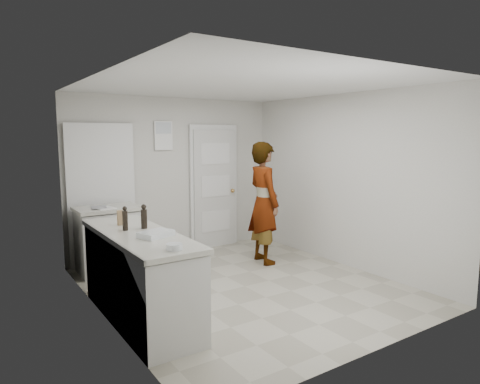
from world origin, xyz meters
TOP-DOWN VIEW (x-y plane):
  - ground at (0.00, 0.00)m, footprint 4.00×4.00m
  - room_shell at (-0.17, 1.95)m, footprint 4.00×4.00m
  - main_counter at (-1.45, -0.20)m, footprint 0.64×1.96m
  - side_counter at (-1.25, 1.55)m, footprint 0.84×0.61m
  - person at (0.84, 0.73)m, footprint 0.52×0.72m
  - cake_mix_box at (-1.47, 0.25)m, footprint 0.10×0.05m
  - spice_jar at (-1.33, 0.60)m, footprint 0.06×0.06m
  - oil_cruet_a at (-1.33, -0.05)m, footprint 0.07×0.07m
  - oil_cruet_b at (-1.53, -0.03)m, footprint 0.06×0.06m
  - baking_dish at (-1.37, -0.47)m, footprint 0.37×0.31m
  - egg_bowl at (-1.43, -1.01)m, footprint 0.14×0.14m
  - papers at (-1.31, 1.45)m, footprint 0.26×0.32m

SIDE VIEW (x-z plane):
  - ground at x=0.00m, z-range 0.00..0.00m
  - main_counter at x=-1.45m, z-range -0.04..0.89m
  - side_counter at x=-1.25m, z-range -0.03..0.89m
  - person at x=0.84m, z-range 0.00..1.81m
  - papers at x=-1.31m, z-range 0.93..0.93m
  - baking_dish at x=-1.37m, z-range 0.92..0.98m
  - egg_bowl at x=-1.43m, z-range 0.93..0.98m
  - spice_jar at x=-1.33m, z-range 0.93..1.01m
  - cake_mix_box at x=-1.47m, z-range 0.93..1.09m
  - room_shell at x=-0.17m, z-range -0.98..3.02m
  - oil_cruet_b at x=-1.53m, z-range 0.92..1.17m
  - oil_cruet_a at x=-1.33m, z-range 0.92..1.18m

